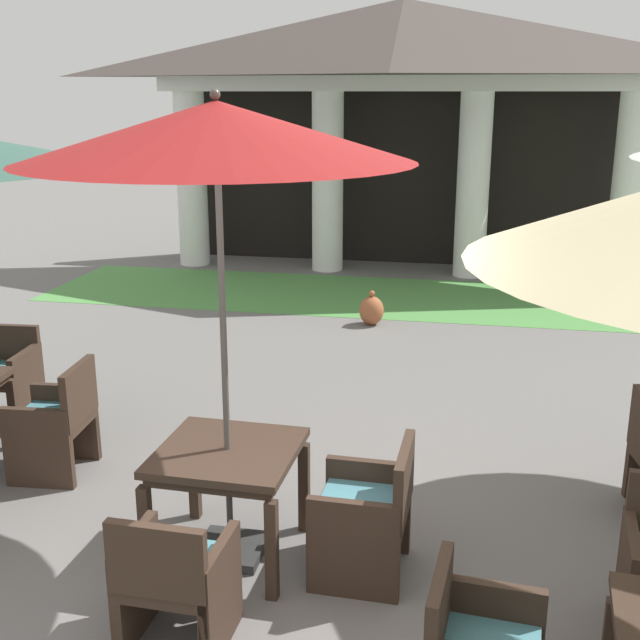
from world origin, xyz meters
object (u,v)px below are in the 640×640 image
(patio_umbrella_mid_right, at_px, (216,135))
(patio_chair_mid_right_east, at_px, (367,514))
(patio_table_mid_right, at_px, (228,464))
(terracotta_urn, at_px, (372,310))
(patio_chair_mid_right_south, at_px, (175,580))
(patio_chair_mid_left_north, at_px, (2,377))
(patio_chair_mid_left_east, at_px, (56,423))

(patio_umbrella_mid_right, height_order, patio_chair_mid_right_east, patio_umbrella_mid_right)
(patio_table_mid_right, relative_size, terracotta_urn, 1.95)
(patio_chair_mid_right_south, bearing_deg, patio_table_mid_right, 90.00)
(patio_chair_mid_right_east, relative_size, patio_chair_mid_right_south, 1.03)
(patio_chair_mid_left_north, xyz_separation_m, patio_umbrella_mid_right, (2.71, -1.72, 2.27))
(patio_chair_mid_left_east, bearing_deg, patio_umbrella_mid_right, -121.60)
(patio_chair_mid_left_east, relative_size, terracotta_urn, 1.98)
(patio_chair_mid_left_north, height_order, patio_table_mid_right, patio_chair_mid_left_north)
(patio_chair_mid_right_east, bearing_deg, terracotta_urn, 8.83)
(patio_chair_mid_left_north, height_order, terracotta_urn, patio_chair_mid_left_north)
(patio_chair_mid_left_east, bearing_deg, patio_chair_mid_left_north, 45.18)
(patio_chair_mid_left_east, bearing_deg, patio_chair_mid_right_south, -141.12)
(patio_chair_mid_left_north, bearing_deg, terracotta_urn, -132.05)
(patio_table_mid_right, bearing_deg, patio_umbrella_mid_right, 0.00)
(patio_chair_mid_right_east, height_order, patio_chair_mid_right_south, patio_chair_mid_right_east)
(patio_chair_mid_right_east, bearing_deg, patio_chair_mid_right_south, 134.88)
(patio_chair_mid_right_east, height_order, terracotta_urn, patio_chair_mid_right_east)
(patio_chair_mid_right_south, xyz_separation_m, terracotta_urn, (0.21, 6.39, -0.20))
(patio_chair_mid_left_north, relative_size, terracotta_urn, 1.86)
(patio_umbrella_mid_right, distance_m, patio_chair_mid_right_south, 2.46)
(patio_chair_mid_left_north, distance_m, patio_chair_mid_right_east, 4.01)
(patio_chair_mid_left_east, height_order, patio_umbrella_mid_right, patio_umbrella_mid_right)
(patio_chair_mid_left_east, xyz_separation_m, patio_table_mid_right, (1.69, -0.86, 0.23))
(patio_chair_mid_left_north, distance_m, patio_umbrella_mid_right, 3.93)
(patio_table_mid_right, bearing_deg, patio_chair_mid_right_south, -91.47)
(patio_umbrella_mid_right, distance_m, terracotta_urn, 6.04)
(patio_chair_mid_right_south, bearing_deg, patio_chair_mid_right_east, 44.88)
(patio_chair_mid_left_east, xyz_separation_m, terracotta_urn, (1.88, 4.63, -0.22))
(patio_umbrella_mid_right, bearing_deg, patio_table_mid_right, 180.00)
(patio_chair_mid_left_north, xyz_separation_m, terracotta_urn, (2.89, 3.77, -0.23))
(terracotta_urn, bearing_deg, patio_chair_mid_right_south, -91.89)
(patio_chair_mid_left_north, distance_m, patio_table_mid_right, 3.21)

